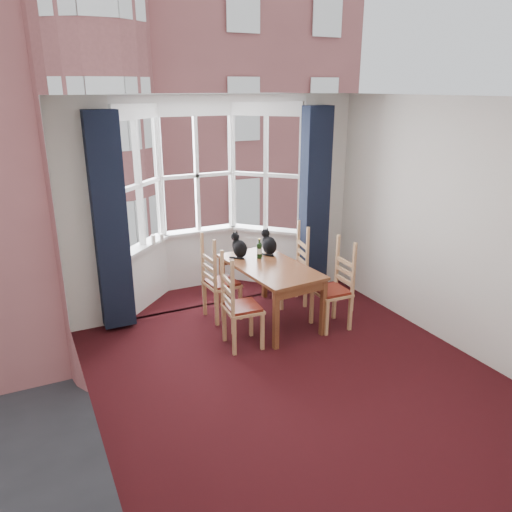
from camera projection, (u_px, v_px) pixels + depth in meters
floor at (301, 382)px, 5.14m from camera, size 4.50×4.50×0.00m
ceiling at (310, 97)px, 4.24m from camera, size 4.50×4.50×0.00m
wall_left at (84, 289)px, 3.86m from camera, size 0.00×4.50×4.50m
wall_right at (460, 228)px, 5.52m from camera, size 0.00×4.50×4.50m
wall_back_pier_left at (87, 218)px, 5.92m from camera, size 0.70×0.12×2.80m
wall_back_pier_right at (321, 194)px, 7.29m from camera, size 0.70×0.12×2.80m
bay_window at (203, 198)px, 7.04m from camera, size 2.76×0.94×2.80m
curtain_left at (110, 224)px, 5.88m from camera, size 0.38×0.22×2.60m
curtain_right at (315, 201)px, 7.06m from camera, size 0.38×0.22×2.60m
dining_table at (270, 272)px, 6.30m from camera, size 0.89×1.51×0.76m
chair_left_near at (235, 309)px, 5.69m from camera, size 0.43×0.45×0.92m
chair_left_far at (216, 285)px, 6.40m from camera, size 0.43×0.45×0.92m
chair_right_near at (338, 291)px, 6.21m from camera, size 0.41×0.43×0.92m
chair_right_far at (296, 271)px, 6.89m from camera, size 0.47×0.49×0.92m
cat_left at (239, 247)px, 6.53m from camera, size 0.26×0.29×0.35m
cat_right at (269, 244)px, 6.66m from camera, size 0.23×0.29×0.35m
wine_bottle at (259, 250)px, 6.48m from camera, size 0.07×0.07×0.27m
candle_tall at (153, 239)px, 6.73m from camera, size 0.06×0.06×0.12m
candle_short at (162, 238)px, 6.81m from camera, size 0.06×0.06×0.11m
street at (59, 222)px, 34.53m from camera, size 80.00×80.00×0.00m
tenement_building at (85, 127)px, 16.55m from camera, size 18.40×7.80×15.20m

